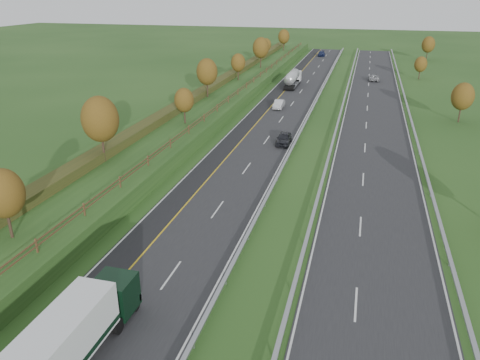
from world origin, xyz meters
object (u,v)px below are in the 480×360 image
Objects in this scene: car_silver_mid at (279,104)px; car_small_far at (322,54)px; road_tanker at (293,78)px; car_dark_near at (284,138)px; car_oncoming at (374,78)px.

car_small_far is (0.42, 74.23, 0.00)m from car_silver_mid.
road_tanker is 2.37× the size of car_dark_near.
car_small_far reaches higher than car_oncoming.
car_silver_mid is (-4.59, 20.95, -0.05)m from car_dark_near.
road_tanker is 21.41m from car_silver_mid.
car_silver_mid is 0.91× the size of car_oncoming.
car_silver_mid is at bearing -87.83° from road_tanker.
car_small_far is at bearing 88.67° from road_tanker.
car_dark_near is at bearing -90.59° from car_small_far.
car_dark_near reaches higher than car_silver_mid.
car_dark_near is 21.44m from car_silver_mid.
road_tanker is 52.89m from car_small_far.
car_oncoming is (17.76, 11.91, -1.12)m from road_tanker.
road_tanker is 42.67m from car_dark_near.
car_small_far reaches higher than car_silver_mid.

